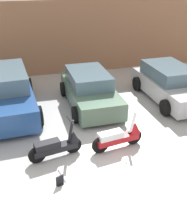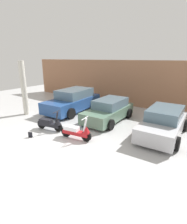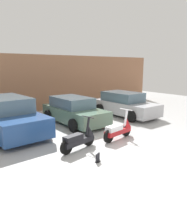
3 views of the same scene
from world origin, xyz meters
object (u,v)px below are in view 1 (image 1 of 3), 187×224
Objects in this scene: car_rear_center at (90,90)px; scooter_front_left at (58,145)px; car_rear_left at (5,93)px; placard_near_left_scooter at (60,181)px; car_rear_right at (169,84)px; scooter_front_right at (120,136)px.

scooter_front_left is at bearing -29.63° from car_rear_center.
car_rear_left is (-1.38, 3.24, 0.34)m from scooter_front_left.
car_rear_left is at bearing 106.04° from placard_near_left_scooter.
car_rear_left reaches higher than placard_near_left_scooter.
scooter_front_left is 0.33× the size of car_rear_left.
car_rear_right is at bearing 81.70° from car_rear_left.
car_rear_left reaches higher than car_rear_right.
car_rear_center is (-0.13, 3.00, 0.21)m from scooter_front_right.
scooter_front_left is 1.17m from placard_near_left_scooter.
scooter_front_left is 0.95× the size of scooter_front_right.
scooter_front_right is 4.08m from car_rear_right.
scooter_front_right is 0.42× the size of car_rear_center.
placard_near_left_scooter is (-0.12, -1.13, -0.26)m from scooter_front_left.
scooter_front_left is at bearing 83.71° from placard_near_left_scooter.
placard_near_left_scooter is (-4.89, -3.88, -0.50)m from car_rear_right.
scooter_front_right is at bearing -11.96° from scooter_front_left.
car_rear_left reaches higher than car_rear_center.
scooter_front_right reaches higher than scooter_front_left.
car_rear_center is 14.33× the size of placard_near_left_scooter.
placard_near_left_scooter is at bearing -158.70° from scooter_front_right.
scooter_front_right is (1.77, -0.00, 0.02)m from scooter_front_left.
placard_near_left_scooter is at bearing 12.34° from car_rear_left.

